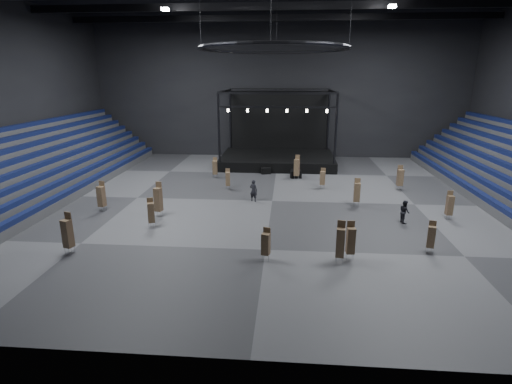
# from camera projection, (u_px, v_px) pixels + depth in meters

# --- Properties ---
(floor) EXTENTS (50.00, 50.00, 0.00)m
(floor) POSITION_uv_depth(u_px,v_px,m) (272.00, 201.00, 35.98)
(floor) COLOR #4F4F51
(floor) RESTS_ON ground
(wall_back) EXTENTS (50.00, 0.20, 18.00)m
(wall_back) POSITION_uv_depth(u_px,v_px,m) (279.00, 90.00, 53.52)
(wall_back) COLOR black
(wall_back) RESTS_ON ground
(wall_front) EXTENTS (50.00, 0.20, 18.00)m
(wall_front) POSITION_uv_depth(u_px,v_px,m) (249.00, 135.00, 13.36)
(wall_front) COLOR black
(wall_front) RESTS_ON ground
(bleachers_left) EXTENTS (7.20, 40.00, 6.40)m
(bleachers_left) POSITION_uv_depth(u_px,v_px,m) (27.00, 177.00, 37.26)
(bleachers_left) COLOR #464749
(bleachers_left) RESTS_ON floor
(stage) EXTENTS (14.00, 10.00, 9.20)m
(stage) POSITION_uv_depth(u_px,v_px,m) (278.00, 152.00, 51.10)
(stage) COLOR black
(stage) RESTS_ON floor
(truss_ring) EXTENTS (12.30, 12.30, 5.15)m
(truss_ring) POSITION_uv_depth(u_px,v_px,m) (274.00, 48.00, 32.31)
(truss_ring) COLOR black
(truss_ring) RESTS_ON ceiling
(flight_case_left) EXTENTS (1.20, 0.88, 0.72)m
(flight_case_left) POSITION_uv_depth(u_px,v_px,m) (266.00, 171.00, 45.75)
(flight_case_left) COLOR black
(flight_case_left) RESTS_ON floor
(flight_case_mid) EXTENTS (1.30, 0.83, 0.80)m
(flight_case_mid) POSITION_uv_depth(u_px,v_px,m) (296.00, 174.00, 43.89)
(flight_case_mid) COLOR black
(flight_case_mid) RESTS_ON floor
(flight_case_right) EXTENTS (1.21, 0.90, 0.72)m
(flight_case_right) POSITION_uv_depth(u_px,v_px,m) (296.00, 173.00, 44.82)
(flight_case_right) COLOR black
(flight_case_right) RESTS_ON floor
(chair_stack_0) EXTENTS (0.57, 0.57, 2.11)m
(chair_stack_0) POSITION_uv_depth(u_px,v_px,m) (431.00, 236.00, 25.26)
(chair_stack_0) COLOR silver
(chair_stack_0) RESTS_ON floor
(chair_stack_1) EXTENTS (0.51, 0.51, 2.06)m
(chair_stack_1) POSITION_uv_depth(u_px,v_px,m) (228.00, 178.00, 39.43)
(chair_stack_1) COLOR silver
(chair_stack_1) RESTS_ON floor
(chair_stack_2) EXTENTS (0.56, 0.56, 2.66)m
(chair_stack_2) POSITION_uv_depth(u_px,v_px,m) (340.00, 242.00, 23.78)
(chair_stack_2) COLOR silver
(chair_stack_2) RESTS_ON floor
(chair_stack_3) EXTENTS (0.49, 0.49, 2.31)m
(chair_stack_3) POSITION_uv_depth(u_px,v_px,m) (450.00, 205.00, 31.10)
(chair_stack_3) COLOR silver
(chair_stack_3) RESTS_ON floor
(chair_stack_4) EXTENTS (0.53, 0.53, 2.45)m
(chair_stack_4) POSITION_uv_depth(u_px,v_px,m) (351.00, 240.00, 24.29)
(chair_stack_4) COLOR silver
(chair_stack_4) RESTS_ON floor
(chair_stack_5) EXTENTS (0.58, 0.58, 2.08)m
(chair_stack_5) POSITION_uv_depth(u_px,v_px,m) (266.00, 243.00, 24.19)
(chair_stack_5) COLOR silver
(chair_stack_5) RESTS_ON floor
(chair_stack_6) EXTENTS (0.58, 0.58, 2.07)m
(chair_stack_6) POSITION_uv_depth(u_px,v_px,m) (323.00, 178.00, 39.65)
(chair_stack_6) COLOR silver
(chair_stack_6) RESTS_ON floor
(chair_stack_7) EXTENTS (0.64, 0.64, 2.71)m
(chair_stack_7) POSITION_uv_depth(u_px,v_px,m) (68.00, 233.00, 25.08)
(chair_stack_7) COLOR silver
(chair_stack_7) RESTS_ON floor
(chair_stack_8) EXTENTS (0.65, 0.65, 2.67)m
(chair_stack_8) POSITION_uv_depth(u_px,v_px,m) (297.00, 167.00, 43.07)
(chair_stack_8) COLOR silver
(chair_stack_8) RESTS_ON floor
(chair_stack_9) EXTENTS (0.63, 0.63, 2.81)m
(chair_stack_9) POSITION_uv_depth(u_px,v_px,m) (158.00, 199.00, 31.77)
(chair_stack_9) COLOR silver
(chair_stack_9) RESTS_ON floor
(chair_stack_10) EXTENTS (0.63, 0.63, 2.54)m
(chair_stack_10) POSITION_uv_depth(u_px,v_px,m) (101.00, 196.00, 32.96)
(chair_stack_10) COLOR silver
(chair_stack_10) RESTS_ON floor
(chair_stack_11) EXTENTS (0.58, 0.58, 2.44)m
(chair_stack_11) POSITION_uv_depth(u_px,v_px,m) (400.00, 177.00, 39.15)
(chair_stack_11) COLOR silver
(chair_stack_11) RESTS_ON floor
(chair_stack_12) EXTENTS (0.48, 0.48, 2.27)m
(chair_stack_12) POSITION_uv_depth(u_px,v_px,m) (215.00, 167.00, 43.82)
(chair_stack_12) COLOR silver
(chair_stack_12) RESTS_ON floor
(chair_stack_13) EXTENTS (0.62, 0.62, 2.25)m
(chair_stack_13) POSITION_uv_depth(u_px,v_px,m) (151.00, 212.00, 29.48)
(chair_stack_13) COLOR silver
(chair_stack_13) RESTS_ON floor
(chair_stack_14) EXTENTS (0.56, 0.56, 2.45)m
(chair_stack_14) POSITION_uv_depth(u_px,v_px,m) (357.00, 192.00, 34.25)
(chair_stack_14) COLOR silver
(chair_stack_14) RESTS_ON floor
(man_center) EXTENTS (0.85, 0.71, 1.98)m
(man_center) POSITION_uv_depth(u_px,v_px,m) (254.00, 191.00, 35.65)
(man_center) COLOR black
(man_center) RESTS_ON floor
(crew_member) EXTENTS (0.80, 0.96, 1.77)m
(crew_member) POSITION_uv_depth(u_px,v_px,m) (404.00, 212.00, 30.50)
(crew_member) COLOR black
(crew_member) RESTS_ON floor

